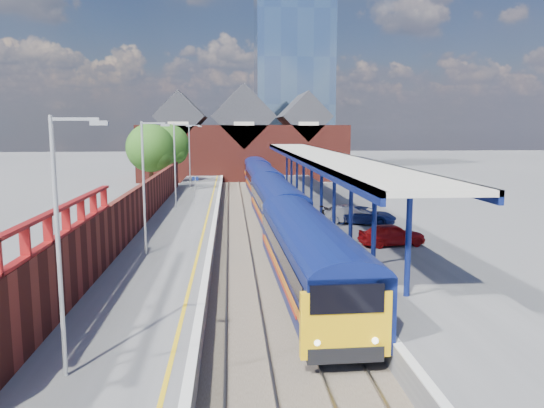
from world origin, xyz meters
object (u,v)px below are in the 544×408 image
at_px(lamp_post_a, 63,232).
at_px(parked_car_blue, 365,215).
at_px(train, 268,189).
at_px(parked_car_silver, 351,215).
at_px(lamp_post_b, 146,179).
at_px(parked_car_dark, 349,213).
at_px(lamp_post_c, 177,160).
at_px(parked_car_red, 392,234).
at_px(platform_sign, 195,186).
at_px(lamp_post_d, 191,152).

distance_m(lamp_post_a, parked_car_blue, 26.06).
bearing_deg(train, parked_car_silver, -67.64).
bearing_deg(lamp_post_b, parked_car_blue, 29.81).
distance_m(parked_car_silver, parked_car_blue, 0.99).
relative_size(train, parked_car_dark, 16.17).
bearing_deg(parked_car_blue, lamp_post_c, 84.45).
relative_size(lamp_post_c, parked_car_red, 1.87).
bearing_deg(lamp_post_c, parked_car_dark, -28.49).
height_order(lamp_post_b, platform_sign, lamp_post_b).
bearing_deg(lamp_post_d, lamp_post_c, -90.00).
bearing_deg(parked_car_silver, lamp_post_d, 38.56).
bearing_deg(parked_car_red, parked_car_silver, -0.94).
height_order(lamp_post_d, platform_sign, lamp_post_d).
xyz_separation_m(train, parked_car_dark, (5.02, -11.06, -0.53)).
bearing_deg(parked_car_silver, lamp_post_c, 68.68).
bearing_deg(parked_car_blue, lamp_post_d, 54.70).
height_order(train, parked_car_blue, train).
bearing_deg(platform_sign, lamp_post_d, 95.56).
height_order(lamp_post_d, parked_car_dark, lamp_post_d).
relative_size(train, lamp_post_c, 9.42).
height_order(lamp_post_c, parked_car_red, lamp_post_c).
distance_m(platform_sign, parked_car_dark, 14.65).
distance_m(platform_sign, parked_car_silver, 15.16).
height_order(lamp_post_b, lamp_post_c, same).
xyz_separation_m(lamp_post_a, parked_car_blue, (13.75, 21.88, -3.40)).
xyz_separation_m(lamp_post_a, lamp_post_b, (0.00, 14.00, 0.00)).
distance_m(train, parked_car_silver, 12.96).
relative_size(platform_sign, parked_car_blue, 0.59).
bearing_deg(lamp_post_b, parked_car_red, 4.31).
relative_size(lamp_post_b, parked_car_dark, 1.72).
distance_m(train, platform_sign, 6.84).
distance_m(lamp_post_b, lamp_post_c, 16.00).
bearing_deg(lamp_post_d, train, -56.65).
height_order(lamp_post_c, parked_car_blue, lamp_post_c).
height_order(platform_sign, parked_car_red, platform_sign).
bearing_deg(lamp_post_d, lamp_post_a, -90.00).
distance_m(lamp_post_b, parked_car_red, 13.98).
bearing_deg(parked_car_red, lamp_post_c, 35.09).
relative_size(parked_car_red, parked_car_silver, 0.99).
bearing_deg(parked_car_silver, parked_car_blue, -91.98).
relative_size(lamp_post_c, parked_car_blue, 1.64).
relative_size(lamp_post_a, lamp_post_c, 1.00).
bearing_deg(parked_car_dark, lamp_post_d, 14.51).
distance_m(lamp_post_c, parked_car_dark, 15.04).
distance_m(lamp_post_c, platform_sign, 3.34).
distance_m(parked_car_red, parked_car_blue, 6.86).
distance_m(lamp_post_b, parked_car_silver, 15.50).
xyz_separation_m(lamp_post_c, parked_car_dark, (12.88, -6.99, -3.40)).
bearing_deg(lamp_post_b, lamp_post_a, -90.00).
bearing_deg(platform_sign, train, 17.64).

